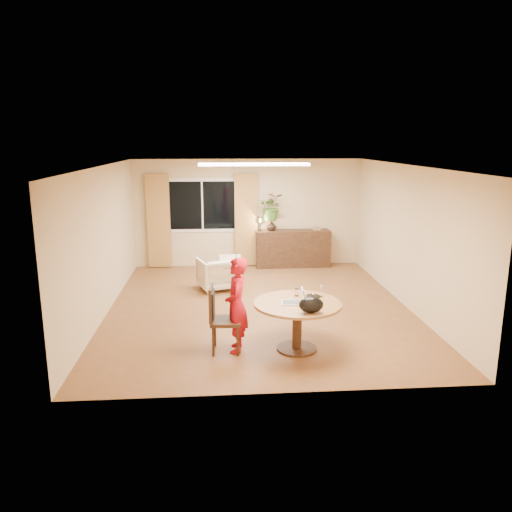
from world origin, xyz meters
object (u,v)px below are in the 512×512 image
at_px(dining_table, 297,313).
at_px(sideboard, 293,248).
at_px(dining_chair, 226,319).
at_px(child, 237,305).
at_px(armchair, 217,273).

distance_m(dining_table, sideboard, 5.02).
bearing_deg(sideboard, dining_table, -97.78).
bearing_deg(dining_chair, dining_table, 2.56).
relative_size(dining_chair, sideboard, 0.55).
height_order(dining_table, child, child).
xyz_separation_m(child, armchair, (-0.29, 3.15, -0.37)).
bearing_deg(dining_table, armchair, 110.28).
height_order(dining_chair, sideboard, dining_chair).
height_order(dining_chair, child, child).
distance_m(dining_table, armchair, 3.41).
height_order(child, sideboard, child).
height_order(dining_table, dining_chair, dining_chair).
relative_size(armchair, sideboard, 0.41).
relative_size(dining_table, sideboard, 0.71).
distance_m(dining_chair, sideboard, 5.24).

